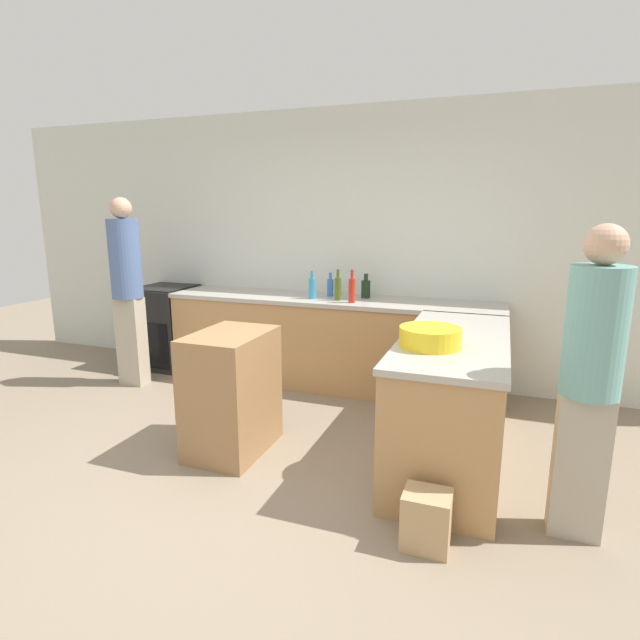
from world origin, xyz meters
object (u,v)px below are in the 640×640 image
object	(u,v)px
paper_bag	(426,520)
person_at_peninsula	(590,373)
range_oven	(167,326)
wine_bottle_dark	(366,288)
mixing_bowl	(430,337)
person_by_range	(127,284)
island_table	(232,392)
dish_soap_bottle	(312,288)
water_bottle_blue	(330,287)
olive_oil_bottle	(338,288)
hot_sauce_bottle	(352,290)

from	to	relation	value
paper_bag	person_at_peninsula	bearing A→B (deg)	27.78
range_oven	wine_bottle_dark	bearing A→B (deg)	3.02
mixing_bowl	person_by_range	distance (m)	3.14
island_table	person_by_range	distance (m)	1.98
mixing_bowl	person_at_peninsula	world-z (taller)	person_at_peninsula
wine_bottle_dark	person_by_range	world-z (taller)	person_by_range
dish_soap_bottle	mixing_bowl	bearing A→B (deg)	-46.48
water_bottle_blue	person_by_range	xyz separation A→B (m)	(-1.83, -0.75, 0.04)
island_table	water_bottle_blue	xyz separation A→B (m)	(0.17, 1.66, 0.54)
olive_oil_bottle	person_by_range	distance (m)	2.05
dish_soap_bottle	olive_oil_bottle	xyz separation A→B (m)	(0.26, 0.01, 0.01)
wine_bottle_dark	dish_soap_bottle	size ratio (longest dim) A/B	0.87
dish_soap_bottle	olive_oil_bottle	world-z (taller)	olive_oil_bottle
island_table	person_by_range	size ratio (longest dim) A/B	0.48
range_oven	water_bottle_blue	xyz separation A→B (m)	(1.91, 0.10, 0.53)
range_oven	person_at_peninsula	world-z (taller)	person_at_peninsula
person_by_range	paper_bag	xyz separation A→B (m)	(3.14, -1.53, -0.86)
water_bottle_blue	olive_oil_bottle	world-z (taller)	olive_oil_bottle
person_at_peninsula	paper_bag	bearing A→B (deg)	-152.22
water_bottle_blue	person_by_range	distance (m)	1.98
range_oven	paper_bag	bearing A→B (deg)	-34.14
range_oven	olive_oil_bottle	bearing A→B (deg)	-2.71
island_table	mixing_bowl	world-z (taller)	mixing_bowl
island_table	olive_oil_bottle	distance (m)	1.61
person_by_range	dish_soap_bottle	bearing A→B (deg)	17.80
wine_bottle_dark	dish_soap_bottle	xyz separation A→B (m)	(-0.47, -0.22, 0.01)
range_oven	paper_bag	size ratio (longest dim) A/B	2.97
paper_bag	range_oven	bearing A→B (deg)	145.86
range_oven	hot_sauce_bottle	distance (m)	2.28
mixing_bowl	olive_oil_bottle	distance (m)	1.74
person_by_range	wine_bottle_dark	bearing A→B (deg)	19.51
mixing_bowl	person_by_range	world-z (taller)	person_by_range
person_at_peninsula	mixing_bowl	bearing A→B (deg)	159.64
wine_bottle_dark	olive_oil_bottle	bearing A→B (deg)	-134.44
mixing_bowl	water_bottle_blue	xyz separation A→B (m)	(-1.20, 1.58, 0.03)
hot_sauce_bottle	wine_bottle_dark	size ratio (longest dim) A/B	1.29
person_at_peninsula	olive_oil_bottle	bearing A→B (deg)	138.13
hot_sauce_bottle	person_by_range	size ratio (longest dim) A/B	0.17
wine_bottle_dark	person_at_peninsula	bearing A→B (deg)	-48.69
range_oven	wine_bottle_dark	xyz separation A→B (m)	(2.26, 0.12, 0.53)
island_table	olive_oil_bottle	size ratio (longest dim) A/B	3.00
water_bottle_blue	person_at_peninsula	distance (m)	2.78
island_table	olive_oil_bottle	xyz separation A→B (m)	(0.31, 1.47, 0.56)
water_bottle_blue	paper_bag	world-z (taller)	water_bottle_blue
island_table	hot_sauce_bottle	world-z (taller)	hot_sauce_bottle
wine_bottle_dark	dish_soap_bottle	world-z (taller)	dish_soap_bottle
dish_soap_bottle	water_bottle_blue	bearing A→B (deg)	60.17
dish_soap_bottle	person_at_peninsula	xyz separation A→B (m)	(2.15, -1.69, -0.08)
range_oven	mixing_bowl	bearing A→B (deg)	-25.57
paper_bag	dish_soap_bottle	bearing A→B (deg)	124.46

